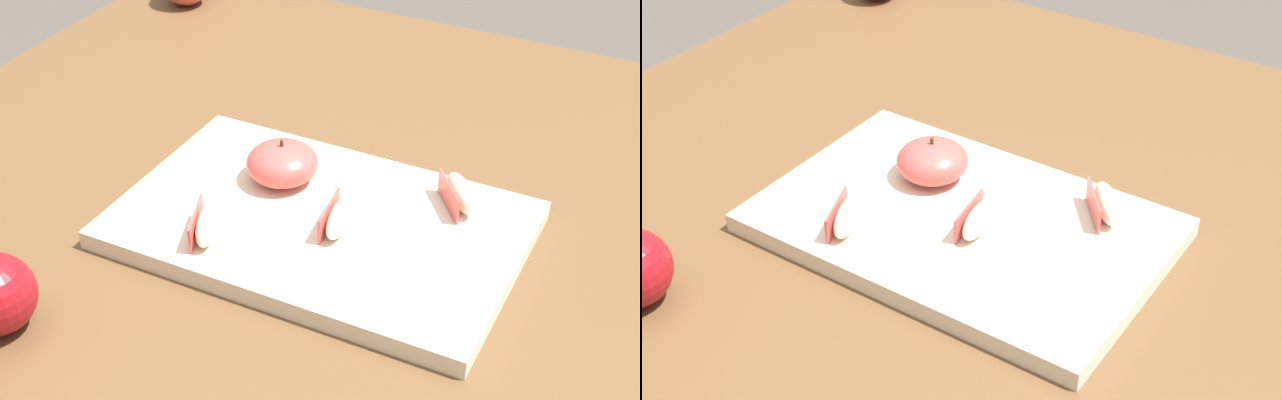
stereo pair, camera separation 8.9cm
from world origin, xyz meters
TOP-DOWN VIEW (x-y plane):
  - dining_table at (0.00, 0.00)m, footprint 1.22×0.88m
  - cutting_board at (-0.07, -0.08)m, footprint 0.39×0.25m
  - apple_half_skin_up at (-0.14, -0.04)m, footprint 0.07×0.07m
  - apple_wedge_right at (-0.05, -0.09)m, footprint 0.03×0.07m
  - apple_wedge_left at (-0.16, -0.16)m, footprint 0.04×0.07m
  - apple_wedge_front at (0.04, -0.00)m, footprint 0.06×0.06m

SIDE VIEW (x-z plane):
  - dining_table at x=0.00m, z-range 0.27..1.02m
  - cutting_board at x=-0.07m, z-range 0.75..0.77m
  - apple_wedge_right at x=-0.05m, z-range 0.77..0.79m
  - apple_wedge_left at x=-0.16m, z-range 0.77..0.79m
  - apple_wedge_front at x=0.04m, z-range 0.77..0.79m
  - apple_half_skin_up at x=-0.14m, z-range 0.76..0.81m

